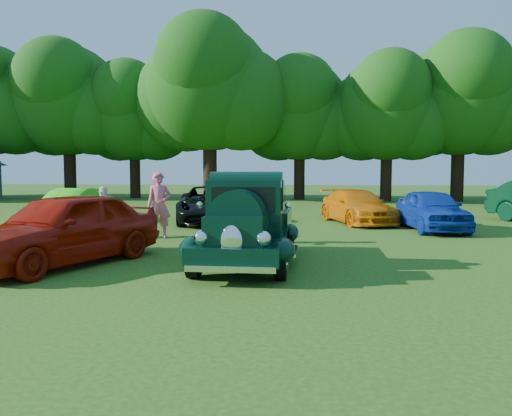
# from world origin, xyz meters

# --- Properties ---
(ground) EXTENTS (120.00, 120.00, 0.00)m
(ground) POSITION_xyz_m (0.00, 0.00, 0.00)
(ground) COLOR #255012
(ground) RESTS_ON ground
(hero_pickup) EXTENTS (2.08, 4.48, 1.75)m
(hero_pickup) POSITION_xyz_m (0.21, 0.91, 0.76)
(hero_pickup) COLOR black
(hero_pickup) RESTS_ON ground
(red_convertible) EXTENTS (3.24, 4.79, 1.52)m
(red_convertible) POSITION_xyz_m (-3.54, 0.36, 0.76)
(red_convertible) COLOR #9A1306
(red_convertible) RESTS_ON ground
(back_car_lime) EXTENTS (1.56, 3.96, 1.28)m
(back_car_lime) POSITION_xyz_m (-7.44, 8.27, 0.64)
(back_car_lime) COLOR #35C51A
(back_car_lime) RESTS_ON ground
(back_car_black) EXTENTS (3.29, 5.27, 1.36)m
(back_car_black) POSITION_xyz_m (-2.36, 8.96, 0.68)
(back_car_black) COLOR black
(back_car_black) RESTS_ON ground
(back_car_orange) EXTENTS (2.96, 4.60, 1.24)m
(back_car_orange) POSITION_xyz_m (3.14, 9.43, 0.62)
(back_car_orange) COLOR orange
(back_car_orange) RESTS_ON ground
(back_car_blue) EXTENTS (1.96, 4.10, 1.35)m
(back_car_blue) POSITION_xyz_m (5.36, 7.44, 0.67)
(back_car_blue) COLOR #0E31A1
(back_car_blue) RESTS_ON ground
(spectator_pink) EXTENTS (0.81, 0.69, 1.90)m
(spectator_pink) POSITION_xyz_m (-2.87, 4.59, 0.95)
(spectator_pink) COLOR #DD5B76
(spectator_pink) RESTS_ON ground
(spectator_grey) EXTENTS (1.09, 1.10, 1.80)m
(spectator_grey) POSITION_xyz_m (-0.61, 3.69, 0.90)
(spectator_grey) COLOR gray
(spectator_grey) RESTS_ON ground
(spectator_white) EXTENTS (0.55, 0.93, 1.49)m
(spectator_white) POSITION_xyz_m (-4.49, 4.43, 0.75)
(spectator_white) COLOR white
(spectator_white) RESTS_ON ground
(tree_line) EXTENTS (66.07, 10.05, 12.23)m
(tree_line) POSITION_xyz_m (-0.99, 23.86, 6.86)
(tree_line) COLOR black
(tree_line) RESTS_ON ground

